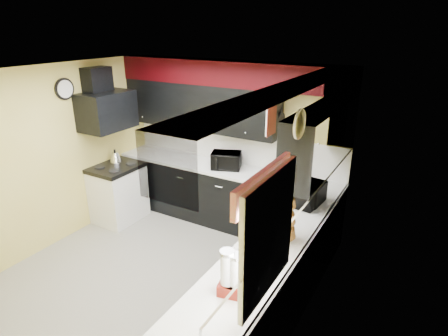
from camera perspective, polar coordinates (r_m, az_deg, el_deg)
name	(u,v)px	position (r m, az deg, el deg)	size (l,w,h in m)	color
ground	(165,271)	(5.06, -9.03, -15.23)	(3.60, 3.60, 0.00)	gray
wall_back	(233,143)	(5.84, 1.37, 3.90)	(3.60, 0.06, 2.50)	#E0C666
wall_right	(307,220)	(3.65, 12.60, -7.71)	(0.06, 3.60, 2.50)	#E0C666
wall_left	(58,156)	(5.71, -23.99, 1.64)	(0.06, 3.60, 2.50)	#E0C666
ceiling	(151,72)	(4.12, -11.06, 14.09)	(3.60, 3.60, 0.06)	white
cab_back	(223,196)	(5.89, -0.11, -4.31)	(3.60, 0.60, 0.90)	black
cab_right	(262,296)	(3.94, 5.82, -18.85)	(0.60, 3.00, 0.90)	black
counter_back	(223,168)	(5.70, -0.12, -0.04)	(3.62, 0.64, 0.04)	white
counter_right	(264,256)	(3.66, 6.09, -13.20)	(0.64, 3.02, 0.04)	white
splash_back	(233,146)	(5.85, 1.32, 3.31)	(3.60, 0.02, 0.50)	white
splash_right	(306,225)	(3.68, 12.38, -8.49)	(0.02, 3.60, 0.50)	white
upper_back	(199,106)	(5.81, -3.81, 9.38)	(2.60, 0.35, 0.70)	black
upper_right	(322,138)	(4.29, 14.77, 4.49)	(0.35, 1.80, 0.70)	black
soffit_back	(227,73)	(5.46, 0.53, 14.25)	(3.60, 0.36, 0.35)	black
soffit_right	(290,109)	(3.16, 9.99, 8.92)	(0.36, 3.24, 0.35)	black
stove	(119,194)	(6.22, -15.75, -3.89)	(0.60, 0.75, 0.86)	white
cooktop	(116,168)	(6.05, -16.17, 0.06)	(0.62, 0.77, 0.06)	black
hood	(107,111)	(5.84, -17.40, 8.33)	(0.50, 0.78, 0.55)	black
hood_duct	(97,81)	(5.86, -18.75, 12.42)	(0.24, 0.40, 0.40)	black
window	(269,235)	(2.76, 6.81, -10.14)	(0.03, 0.86, 0.96)	white
valance	(264,183)	(2.60, 6.08, -2.28)	(0.04, 0.88, 0.20)	red
pan_top	(278,103)	(5.09, 8.27, 9.84)	(0.03, 0.22, 0.40)	black
pan_mid	(274,123)	(5.03, 7.55, 6.81)	(0.03, 0.28, 0.46)	black
pan_low	(281,121)	(5.27, 8.66, 7.08)	(0.03, 0.24, 0.42)	black
cut_board	(271,121)	(4.91, 7.13, 7.07)	(0.03, 0.26, 0.35)	white
baskets	(281,217)	(3.80, 8.73, -7.38)	(0.27, 0.27, 0.50)	brown
clock	(65,89)	(5.63, -23.13, 11.02)	(0.03, 0.30, 0.30)	black
deco_plate	(300,124)	(2.98, 11.44, 6.57)	(0.03, 0.24, 0.24)	white
toaster_oven	(226,160)	(5.60, 0.32, 1.16)	(0.43, 0.36, 0.25)	black
microwave	(308,194)	(4.61, 12.61, -3.87)	(0.47, 0.32, 0.26)	black
utensil_crock	(283,176)	(5.23, 8.92, -1.20)	(0.14, 0.14, 0.15)	white
knife_block	(292,174)	(5.23, 10.38, -0.90)	(0.10, 0.14, 0.22)	black
kettle	(115,157)	(6.19, -16.24, 1.61)	(0.18, 0.18, 0.16)	silver
dispenser_a	(227,274)	(3.07, 0.47, -15.90)	(0.14, 0.14, 0.37)	#5B0B16
dispenser_b	(236,278)	(3.06, 1.81, -16.36)	(0.13, 0.13, 0.35)	maroon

